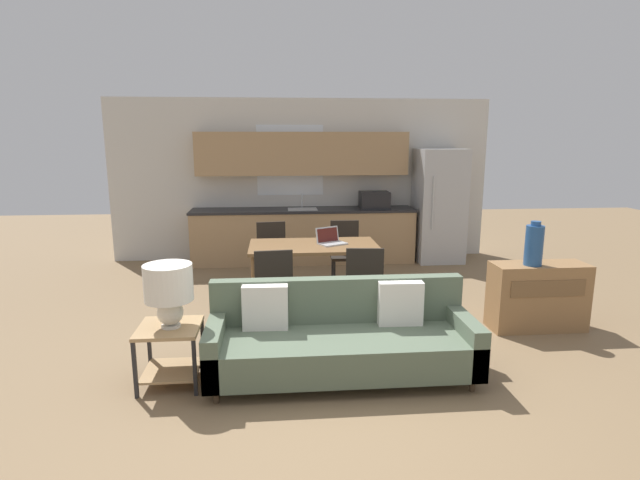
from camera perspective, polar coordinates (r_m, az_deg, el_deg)
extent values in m
plane|color=#7F6647|center=(4.43, 1.40, -16.17)|extent=(20.00, 20.00, 0.00)
cube|color=silver|center=(8.56, -2.06, 6.88)|extent=(6.40, 0.06, 2.70)
cube|color=white|center=(8.50, -3.44, 9.08)|extent=(1.11, 0.01, 1.17)
cube|color=tan|center=(8.36, -1.89, 0.38)|extent=(3.67, 0.62, 0.86)
cube|color=#232326|center=(8.28, -1.91, 3.44)|extent=(3.70, 0.65, 0.04)
cube|color=#B2B5B7|center=(8.23, -2.01, 3.54)|extent=(0.48, 0.36, 0.01)
cylinder|color=#B7BABC|center=(8.38, -2.08, 4.50)|extent=(0.02, 0.02, 0.24)
cube|color=tan|center=(8.34, -2.01, 9.84)|extent=(3.48, 0.34, 0.70)
cube|color=black|center=(8.36, 6.23, 4.56)|extent=(0.48, 0.36, 0.28)
cube|color=#B7BABC|center=(8.62, 13.42, 3.85)|extent=(0.76, 0.74, 1.88)
cylinder|color=silver|center=(8.17, 12.78, 4.13)|extent=(0.02, 0.02, 0.85)
cube|color=brown|center=(6.11, -0.76, -0.72)|extent=(1.57, 0.87, 0.04)
cylinder|color=brown|center=(5.84, -7.60, -5.36)|extent=(0.05, 0.05, 0.74)
cylinder|color=brown|center=(5.95, 6.51, -5.01)|extent=(0.05, 0.05, 0.74)
cylinder|color=brown|center=(6.56, -7.33, -3.44)|extent=(0.05, 0.05, 0.74)
cylinder|color=brown|center=(6.66, 5.23, -3.17)|extent=(0.05, 0.05, 0.74)
cylinder|color=#3D2D1E|center=(4.23, -11.80, -17.13)|extent=(0.05, 0.05, 0.10)
cylinder|color=#3D2D1E|center=(4.49, 16.98, -15.60)|extent=(0.05, 0.05, 0.10)
cylinder|color=#3D2D1E|center=(4.80, -10.91, -13.45)|extent=(0.05, 0.05, 0.10)
cylinder|color=#3D2D1E|center=(5.03, 14.23, -12.38)|extent=(0.05, 0.05, 0.10)
cube|color=#566651|center=(4.43, 2.53, -12.59)|extent=(2.30, 0.80, 0.30)
cube|color=#566651|center=(4.65, 2.01, -8.59)|extent=(2.30, 0.14, 0.72)
cube|color=#566651|center=(4.40, -11.86, -12.02)|extent=(0.14, 0.80, 0.44)
cube|color=#566651|center=(4.66, 16.05, -10.86)|extent=(0.14, 0.80, 0.44)
cube|color=silver|center=(4.45, -6.28, -7.66)|extent=(0.40, 0.13, 0.40)
cube|color=silver|center=(4.58, 9.18, -7.17)|extent=(0.40, 0.13, 0.40)
cube|color=tan|center=(4.44, -16.86, -9.59)|extent=(0.51, 0.51, 0.03)
cube|color=tan|center=(4.59, -16.57, -14.08)|extent=(0.46, 0.46, 0.02)
cube|color=#232326|center=(4.38, -20.39, -13.76)|extent=(0.03, 0.03, 0.48)
cube|color=#232326|center=(4.28, -14.12, -13.97)|extent=(0.03, 0.03, 0.48)
cube|color=#232326|center=(4.80, -18.92, -11.39)|extent=(0.03, 0.03, 0.48)
cube|color=#232326|center=(4.71, -13.23, -11.50)|extent=(0.03, 0.03, 0.48)
cylinder|color=silver|center=(4.41, -16.66, -9.37)|extent=(0.16, 0.16, 0.02)
sphere|color=silver|center=(4.37, -16.75, -7.93)|extent=(0.22, 0.22, 0.22)
cylinder|color=white|center=(4.29, -16.95, -4.66)|extent=(0.40, 0.40, 0.30)
cube|color=olive|center=(5.97, 23.61, -5.91)|extent=(1.02, 0.38, 0.73)
cube|color=brown|center=(5.76, 24.64, -5.08)|extent=(0.82, 0.01, 0.18)
cylinder|color=#234C84|center=(5.73, 23.26, -0.58)|extent=(0.19, 0.19, 0.43)
cylinder|color=#234C84|center=(5.69, 23.45, 1.75)|extent=(0.10, 0.10, 0.05)
cube|color=black|center=(5.49, -5.45, -5.56)|extent=(0.46, 0.46, 0.04)
cube|color=black|center=(5.23, -5.31, -3.62)|extent=(0.40, 0.07, 0.45)
cylinder|color=black|center=(5.73, -3.84, -7.22)|extent=(0.03, 0.03, 0.43)
cylinder|color=black|center=(5.71, -7.26, -7.38)|extent=(0.03, 0.03, 0.43)
cylinder|color=black|center=(5.42, -3.43, -8.38)|extent=(0.03, 0.03, 0.43)
cylinder|color=black|center=(5.39, -7.06, -8.55)|extent=(0.03, 0.03, 0.43)
cube|color=black|center=(6.83, -5.39, -2.10)|extent=(0.47, 0.47, 0.04)
cube|color=black|center=(6.96, -5.61, 0.25)|extent=(0.40, 0.08, 0.45)
cylinder|color=black|center=(6.71, -6.64, -4.44)|extent=(0.03, 0.03, 0.43)
cylinder|color=black|center=(6.74, -3.76, -4.30)|extent=(0.03, 0.03, 0.43)
cylinder|color=black|center=(7.04, -6.89, -3.68)|extent=(0.03, 0.03, 0.43)
cylinder|color=black|center=(7.07, -4.14, -3.55)|extent=(0.03, 0.03, 0.43)
cube|color=black|center=(5.58, 4.96, -5.25)|extent=(0.46, 0.46, 0.04)
cube|color=black|center=(5.33, 5.14, -3.33)|extent=(0.40, 0.07, 0.45)
cylinder|color=black|center=(5.83, 6.49, -6.96)|extent=(0.03, 0.03, 0.43)
cylinder|color=black|center=(5.80, 3.12, -6.97)|extent=(0.03, 0.03, 0.43)
cylinder|color=black|center=(5.51, 6.81, -8.10)|extent=(0.03, 0.03, 0.43)
cylinder|color=black|center=(5.48, 3.24, -8.11)|extent=(0.03, 0.03, 0.43)
cube|color=black|center=(6.91, 2.95, -1.88)|extent=(0.44, 0.44, 0.04)
cube|color=black|center=(7.05, 2.82, 0.43)|extent=(0.40, 0.05, 0.45)
cylinder|color=black|center=(6.79, 1.65, -4.16)|extent=(0.03, 0.03, 0.43)
cylinder|color=black|center=(6.83, 4.50, -4.11)|extent=(0.03, 0.03, 0.43)
cylinder|color=black|center=(7.12, 1.43, -3.41)|extent=(0.03, 0.03, 0.43)
cylinder|color=black|center=(7.15, 4.15, -3.37)|extent=(0.03, 0.03, 0.43)
cube|color=#B7BABC|center=(6.13, 1.43, -0.41)|extent=(0.38, 0.34, 0.02)
cube|color=#B7BABC|center=(6.21, 0.84, 0.60)|extent=(0.31, 0.19, 0.20)
cube|color=#4C1914|center=(6.20, 0.88, 0.59)|extent=(0.27, 0.16, 0.17)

